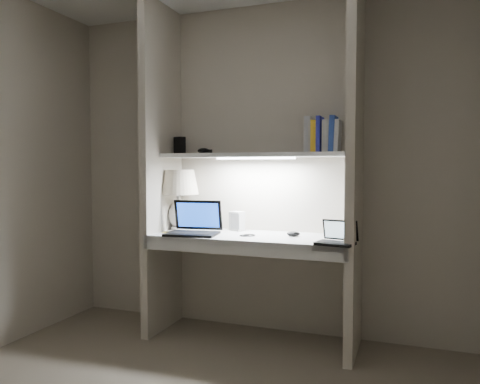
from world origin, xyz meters
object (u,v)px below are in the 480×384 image
at_px(speaker, 237,221).
at_px(table_lamp, 178,189).
at_px(laptop_netbook, 337,238).
at_px(book_row, 323,136).
at_px(laptop_main, 194,226).

bearing_deg(speaker, table_lamp, -144.39).
xyz_separation_m(table_lamp, laptop_netbook, (1.29, -0.29, -0.28)).
relative_size(table_lamp, book_row, 1.82).
bearing_deg(laptop_main, speaker, 42.08).
relative_size(laptop_netbook, book_row, 1.02).
bearing_deg(table_lamp, speaker, 10.76).
xyz_separation_m(laptop_main, laptop_netbook, (1.06, -0.10, -0.02)).
height_order(table_lamp, speaker, table_lamp).
distance_m(laptop_netbook, book_row, 0.80).
relative_size(laptop_main, laptop_netbook, 1.53).
bearing_deg(laptop_netbook, laptop_main, -174.99).
distance_m(laptop_main, book_row, 1.14).
height_order(laptop_netbook, speaker, laptop_netbook).
bearing_deg(laptop_main, book_row, 9.09).
xyz_separation_m(table_lamp, book_row, (1.12, 0.08, 0.40)).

